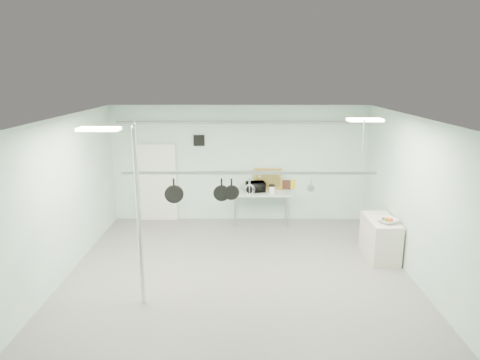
{
  "coord_description": "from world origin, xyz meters",
  "views": [
    {
      "loc": [
        0.06,
        -7.54,
        4.01
      ],
      "look_at": [
        0.03,
        1.0,
        1.88
      ],
      "focal_mm": 32.0,
      "sensor_mm": 36.0,
      "label": 1
    }
  ],
  "objects_px": {
    "chrome_pole": "(139,218)",
    "fruit_bowl": "(387,221)",
    "side_cabinet": "(380,238)",
    "prep_table": "(262,194)",
    "microwave": "(256,187)",
    "skillet_mid": "(222,190)",
    "coffee_canister": "(272,190)",
    "skillet_left": "(174,191)",
    "skillet_right": "(231,189)",
    "pot_rack": "(249,171)"
  },
  "relations": [
    {
      "from": "chrome_pole",
      "to": "skillet_right",
      "type": "distance_m",
      "value": 1.83
    },
    {
      "from": "coffee_canister",
      "to": "skillet_right",
      "type": "relative_size",
      "value": 0.47
    },
    {
      "from": "skillet_left",
      "to": "pot_rack",
      "type": "bearing_deg",
      "value": -9.6
    },
    {
      "from": "side_cabinet",
      "to": "coffee_canister",
      "type": "bearing_deg",
      "value": 137.85
    },
    {
      "from": "side_cabinet",
      "to": "fruit_bowl",
      "type": "height_order",
      "value": "fruit_bowl"
    },
    {
      "from": "prep_table",
      "to": "fruit_bowl",
      "type": "height_order",
      "value": "fruit_bowl"
    },
    {
      "from": "pot_rack",
      "to": "side_cabinet",
      "type": "bearing_deg",
      "value": 20.45
    },
    {
      "from": "chrome_pole",
      "to": "fruit_bowl",
      "type": "bearing_deg",
      "value": 19.69
    },
    {
      "from": "prep_table",
      "to": "skillet_right",
      "type": "distance_m",
      "value": 3.54
    },
    {
      "from": "side_cabinet",
      "to": "chrome_pole",
      "type": "bearing_deg",
      "value": -157.59
    },
    {
      "from": "skillet_left",
      "to": "microwave",
      "type": "bearing_deg",
      "value": 53.71
    },
    {
      "from": "side_cabinet",
      "to": "prep_table",
      "type": "bearing_deg",
      "value": 139.21
    },
    {
      "from": "chrome_pole",
      "to": "side_cabinet",
      "type": "bearing_deg",
      "value": 22.41
    },
    {
      "from": "skillet_left",
      "to": "skillet_mid",
      "type": "distance_m",
      "value": 0.91
    },
    {
      "from": "side_cabinet",
      "to": "microwave",
      "type": "height_order",
      "value": "microwave"
    },
    {
      "from": "coffee_canister",
      "to": "fruit_bowl",
      "type": "bearing_deg",
      "value": -44.91
    },
    {
      "from": "pot_rack",
      "to": "microwave",
      "type": "bearing_deg",
      "value": 85.88
    },
    {
      "from": "fruit_bowl",
      "to": "coffee_canister",
      "type": "bearing_deg",
      "value": 135.09
    },
    {
      "from": "fruit_bowl",
      "to": "prep_table",
      "type": "bearing_deg",
      "value": 136.6
    },
    {
      "from": "side_cabinet",
      "to": "fruit_bowl",
      "type": "xyz_separation_m",
      "value": [
        0.04,
        -0.25,
        0.5
      ]
    },
    {
      "from": "skillet_mid",
      "to": "skillet_right",
      "type": "bearing_deg",
      "value": -3.59
    },
    {
      "from": "side_cabinet",
      "to": "fruit_bowl",
      "type": "relative_size",
      "value": 2.96
    },
    {
      "from": "prep_table",
      "to": "skillet_left",
      "type": "height_order",
      "value": "skillet_left"
    },
    {
      "from": "coffee_canister",
      "to": "skillet_right",
      "type": "height_order",
      "value": "skillet_right"
    },
    {
      "from": "chrome_pole",
      "to": "fruit_bowl",
      "type": "height_order",
      "value": "chrome_pole"
    },
    {
      "from": "skillet_right",
      "to": "side_cabinet",
      "type": "bearing_deg",
      "value": 10.36
    },
    {
      "from": "microwave",
      "to": "skillet_right",
      "type": "relative_size",
      "value": 1.2
    },
    {
      "from": "microwave",
      "to": "skillet_mid",
      "type": "height_order",
      "value": "skillet_mid"
    },
    {
      "from": "pot_rack",
      "to": "coffee_canister",
      "type": "distance_m",
      "value": 3.46
    },
    {
      "from": "chrome_pole",
      "to": "coffee_canister",
      "type": "bearing_deg",
      "value": 57.67
    },
    {
      "from": "fruit_bowl",
      "to": "skillet_mid",
      "type": "distance_m",
      "value": 3.73
    },
    {
      "from": "side_cabinet",
      "to": "skillet_mid",
      "type": "height_order",
      "value": "skillet_mid"
    },
    {
      "from": "pot_rack",
      "to": "microwave",
      "type": "height_order",
      "value": "pot_rack"
    },
    {
      "from": "coffee_canister",
      "to": "fruit_bowl",
      "type": "distance_m",
      "value": 3.28
    },
    {
      "from": "chrome_pole",
      "to": "prep_table",
      "type": "xyz_separation_m",
      "value": [
        2.3,
        4.2,
        -0.77
      ]
    },
    {
      "from": "coffee_canister",
      "to": "fruit_bowl",
      "type": "xyz_separation_m",
      "value": [
        2.32,
        -2.31,
        -0.05
      ]
    },
    {
      "from": "side_cabinet",
      "to": "pot_rack",
      "type": "bearing_deg",
      "value": -159.55
    },
    {
      "from": "chrome_pole",
      "to": "skillet_mid",
      "type": "distance_m",
      "value": 1.67
    },
    {
      "from": "prep_table",
      "to": "microwave",
      "type": "height_order",
      "value": "microwave"
    },
    {
      "from": "fruit_bowl",
      "to": "skillet_left",
      "type": "xyz_separation_m",
      "value": [
        -4.42,
        -0.85,
        0.89
      ]
    },
    {
      "from": "side_cabinet",
      "to": "microwave",
      "type": "xyz_separation_m",
      "value": [
        -2.71,
        2.22,
        0.59
      ]
    },
    {
      "from": "side_cabinet",
      "to": "coffee_canister",
      "type": "distance_m",
      "value": 3.12
    },
    {
      "from": "coffee_canister",
      "to": "skillet_left",
      "type": "xyz_separation_m",
      "value": [
        -2.1,
        -3.16,
        0.84
      ]
    },
    {
      "from": "skillet_left",
      "to": "prep_table",
      "type": "bearing_deg",
      "value": 51.4
    },
    {
      "from": "pot_rack",
      "to": "coffee_canister",
      "type": "height_order",
      "value": "pot_rack"
    },
    {
      "from": "chrome_pole",
      "to": "prep_table",
      "type": "height_order",
      "value": "chrome_pole"
    },
    {
      "from": "prep_table",
      "to": "microwave",
      "type": "xyz_separation_m",
      "value": [
        -0.16,
        0.02,
        0.21
      ]
    },
    {
      "from": "chrome_pole",
      "to": "fruit_bowl",
      "type": "distance_m",
      "value": 5.23
    },
    {
      "from": "skillet_left",
      "to": "skillet_right",
      "type": "distance_m",
      "value": 1.1
    },
    {
      "from": "chrome_pole",
      "to": "skillet_left",
      "type": "height_order",
      "value": "chrome_pole"
    }
  ]
}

